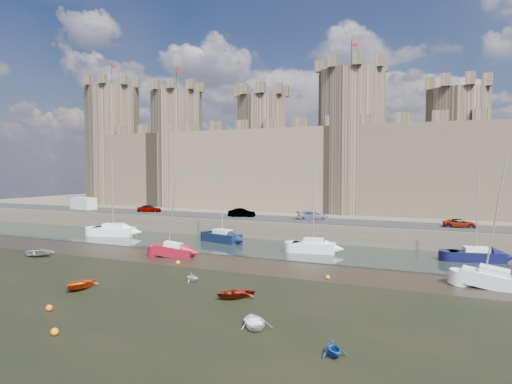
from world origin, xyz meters
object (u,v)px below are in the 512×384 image
van (83,204)px  sailboat_1 (222,236)px  car_3 (460,224)px  sailboat_4 (173,250)px  sailboat_3 (476,255)px  dinghy_0 (79,285)px  car_2 (313,216)px  sailboat_5 (494,279)px  sailboat_2 (313,246)px  car_1 (242,213)px  car_0 (149,209)px  sailboat_0 (113,230)px

van → sailboat_1: 33.17m
car_3 → sailboat_4: 34.69m
van → sailboat_4: sailboat_4 is taller
sailboat_3 → dinghy_0: bearing=-152.4°
car_2 → dinghy_0: 35.53m
car_2 → sailboat_1: bearing=118.4°
car_2 → sailboat_1: 13.35m
sailboat_5 → sailboat_3: bearing=100.4°
van → sailboat_5: 66.12m
car_2 → sailboat_2: (3.65, -11.30, -2.30)m
car_1 → sailboat_1: (1.23, -8.28, -2.33)m
van → sailboat_2: (45.31, -10.12, -2.75)m
car_2 → car_3: size_ratio=1.11×
sailboat_2 → sailboat_4: 15.95m
car_0 → car_1: 17.09m
sailboat_1 → sailboat_3: sailboat_1 is taller
car_3 → sailboat_1: sailboat_1 is taller
car_0 → sailboat_2: (31.51, -10.73, -2.32)m
car_3 → sailboat_5: 19.57m
car_0 → sailboat_1: (18.32, -8.47, -2.33)m
car_0 → car_2: bearing=-106.6°
car_0 → sailboat_5: sailboat_5 is taller
sailboat_1 → dinghy_0: size_ratio=3.27×
sailboat_5 → dinghy_0: sailboat_5 is taller
sailboat_5 → dinghy_0: 33.87m
sailboat_2 → dinghy_0: sailboat_2 is taller
sailboat_4 → dinghy_0: (0.96, -14.63, -0.40)m
van → sailboat_2: 46.50m
car_0 → sailboat_2: bearing=-126.6°
car_3 → sailboat_1: size_ratio=0.37×
sailboat_1 → dinghy_0: sailboat_1 is taller
dinghy_0 → car_2: bearing=62.8°
sailboat_0 → dinghy_0: (17.57, -23.65, -0.52)m
sailboat_4 → sailboat_5: (31.65, -0.30, 0.03)m
sailboat_4 → car_2: bearing=48.5°
sailboat_2 → dinghy_0: size_ratio=3.25×
sailboat_2 → sailboat_5: sailboat_5 is taller
sailboat_1 → sailboat_5: size_ratio=0.99×
car_0 → sailboat_0: 10.37m
van → car_0: bearing=14.0°
car_0 → car_1: (17.09, -0.19, 0.00)m
car_3 → sailboat_0: (-45.57, -9.93, -2.20)m
car_0 → dinghy_0: bearing=-168.6°
sailboat_5 → sailboat_4: bearing=-175.6°
sailboat_2 → dinghy_0: (-12.65, -22.95, -0.50)m
car_1 → sailboat_4: (0.81, -18.85, -2.42)m
car_0 → sailboat_5: size_ratio=0.36×
car_2 → car_0: bearing=76.1°
van → car_1: bearing=12.2°
car_3 → dinghy_0: bearing=133.9°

